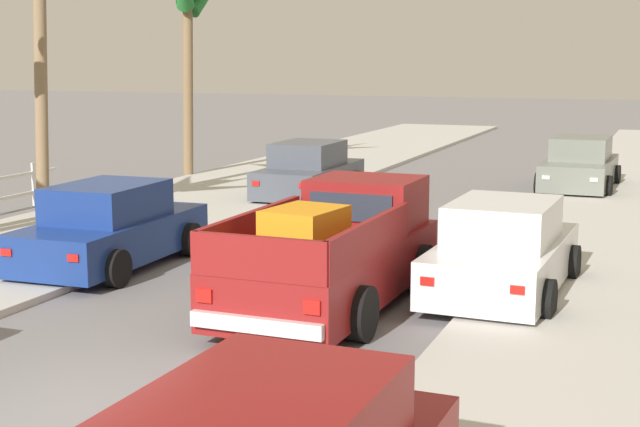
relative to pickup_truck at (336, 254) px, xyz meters
The scene contains 10 objects.
ground_plane 5.56m from the pickup_truck, 102.23° to the right, with size 160.00×160.00×0.00m, color slate.
sidewalk_left 9.59m from the pickup_truck, 136.17° to the left, with size 5.23×60.00×0.12m, color beige.
curb_left 8.76m from the pickup_truck, 130.64° to the left, with size 0.16×60.00×0.10m, color silver.
curb_right 7.46m from the pickup_truck, 63.17° to the left, with size 0.16×60.00×0.10m, color silver.
pickup_truck is the anchor object (origin of this frame).
car_left_near 4.78m from the pickup_truck, 168.38° to the left, with size 2.11×4.30×1.54m.
car_right_near 14.23m from the pickup_truck, 81.05° to the left, with size 2.09×4.29×1.54m.
car_right_mid 2.73m from the pickup_truck, 33.24° to the left, with size 2.12×4.30×1.54m.
car_left_far 10.86m from the pickup_truck, 114.03° to the left, with size 2.08×4.28×1.54m.
palm_tree_left_mid 16.66m from the pickup_truck, 126.76° to the left, with size 3.43×3.74×6.75m.
Camera 1 is at (5.92, -7.50, 3.75)m, focal length 51.75 mm.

